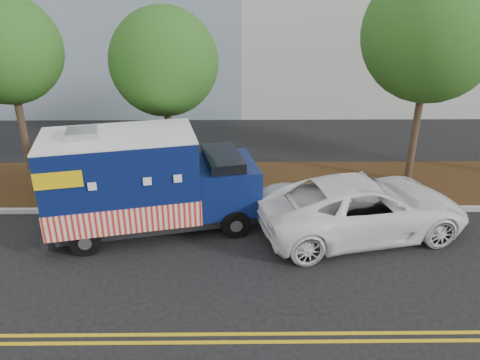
{
  "coord_description": "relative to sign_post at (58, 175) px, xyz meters",
  "views": [
    {
      "loc": [
        1.68,
        -12.64,
        7.55
      ],
      "look_at": [
        1.81,
        0.6,
        1.55
      ],
      "focal_mm": 35.0,
      "sensor_mm": 36.0,
      "label": 1
    }
  ],
  "objects": [
    {
      "name": "food_truck",
      "position": [
        3.14,
        -1.55,
        0.35
      ],
      "size": [
        6.82,
        3.68,
        3.42
      ],
      "rotation": [
        0.0,
        0.0,
        0.22
      ],
      "color": "black",
      "rests_on": "ground"
    },
    {
      "name": "mulch_strip",
      "position": [
        4.33,
        1.66,
        -1.12
      ],
      "size": [
        120.0,
        4.0,
        0.15
      ],
      "primitive_type": "cube",
      "color": "black",
      "rests_on": "ground"
    },
    {
      "name": "tree_b",
      "position": [
        3.6,
        1.62,
        3.46
      ],
      "size": [
        3.7,
        3.7,
        6.52
      ],
      "color": "#38281C",
      "rests_on": "ground"
    },
    {
      "name": "curb",
      "position": [
        4.33,
        -0.44,
        -1.12
      ],
      "size": [
        120.0,
        0.18,
        0.15
      ],
      "primitive_type": "cube",
      "color": "#9E9E99",
      "rests_on": "ground"
    },
    {
      "name": "centerline_near",
      "position": [
        4.33,
        -6.29,
        -1.19
      ],
      "size": [
        120.0,
        0.1,
        0.01
      ],
      "primitive_type": "cube",
      "color": "gold",
      "rests_on": "ground"
    },
    {
      "name": "sign_post",
      "position": [
        0.0,
        0.0,
        0.0
      ],
      "size": [
        0.06,
        0.06,
        2.4
      ],
      "primitive_type": "cube",
      "color": "#473828",
      "rests_on": "ground"
    },
    {
      "name": "white_car",
      "position": [
        9.89,
        -1.81,
        -0.31
      ],
      "size": [
        6.91,
        4.25,
        1.79
      ],
      "primitive_type": "imported",
      "rotation": [
        0.0,
        0.0,
        1.78
      ],
      "color": "white",
      "rests_on": "ground"
    },
    {
      "name": "centerline_far",
      "position": [
        4.33,
        -6.54,
        -1.19
      ],
      "size": [
        120.0,
        0.1,
        0.01
      ],
      "primitive_type": "cube",
      "color": "gold",
      "rests_on": "ground"
    },
    {
      "name": "ground",
      "position": [
        4.33,
        -1.84,
        -1.2
      ],
      "size": [
        120.0,
        120.0,
        0.0
      ],
      "primitive_type": "plane",
      "color": "black",
      "rests_on": "ground"
    },
    {
      "name": "tree_a",
      "position": [
        -1.4,
        1.15,
        3.92
      ],
      "size": [
        3.53,
        3.53,
        6.91
      ],
      "color": "#38281C",
      "rests_on": "ground"
    },
    {
      "name": "tree_c",
      "position": [
        12.55,
        1.68,
        4.34
      ],
      "size": [
        4.6,
        4.6,
        7.85
      ],
      "color": "#38281C",
      "rests_on": "ground"
    }
  ]
}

